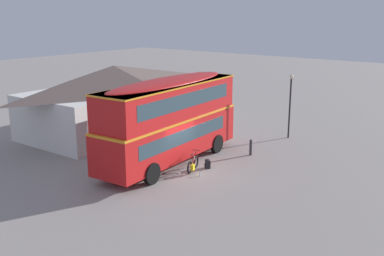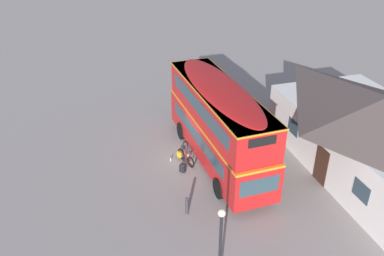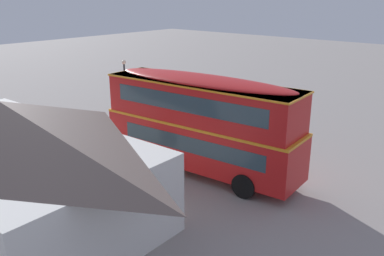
{
  "view_description": "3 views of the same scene",
  "coord_description": "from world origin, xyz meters",
  "px_view_note": "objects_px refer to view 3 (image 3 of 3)",
  "views": [
    {
      "loc": [
        -17.91,
        -14.86,
        8.37
      ],
      "look_at": [
        1.52,
        0.3,
        1.99
      ],
      "focal_mm": 42.63,
      "sensor_mm": 36.0,
      "label": 1
    },
    {
      "loc": [
        19.37,
        -5.4,
        13.28
      ],
      "look_at": [
        -0.2,
        -0.11,
        1.92
      ],
      "focal_mm": 37.86,
      "sensor_mm": 36.0,
      "label": 2
    },
    {
      "loc": [
        -11.29,
        15.82,
        8.48
      ],
      "look_at": [
        1.56,
        0.78,
        1.96
      ],
      "focal_mm": 38.55,
      "sensor_mm": 36.0,
      "label": 3
    }
  ],
  "objects_px": {
    "street_lamp": "(125,84)",
    "kerb_bollard": "(179,131)",
    "backpack_on_ground": "(219,151)",
    "touring_bicycle": "(227,155)",
    "water_bottle_clear_plastic": "(242,157)",
    "double_decker_bus": "(201,120)"
  },
  "relations": [
    {
      "from": "touring_bicycle",
      "to": "backpack_on_ground",
      "type": "height_order",
      "value": "touring_bicycle"
    },
    {
      "from": "water_bottle_clear_plastic",
      "to": "street_lamp",
      "type": "relative_size",
      "value": 0.05
    },
    {
      "from": "kerb_bollard",
      "to": "touring_bicycle",
      "type": "bearing_deg",
      "value": 166.85
    },
    {
      "from": "touring_bicycle",
      "to": "street_lamp",
      "type": "bearing_deg",
      "value": -6.45
    },
    {
      "from": "touring_bicycle",
      "to": "water_bottle_clear_plastic",
      "type": "distance_m",
      "value": 0.91
    },
    {
      "from": "double_decker_bus",
      "to": "touring_bicycle",
      "type": "xyz_separation_m",
      "value": [
        -0.3,
        -1.86,
        -2.27
      ]
    },
    {
      "from": "water_bottle_clear_plastic",
      "to": "kerb_bollard",
      "type": "height_order",
      "value": "kerb_bollard"
    },
    {
      "from": "backpack_on_ground",
      "to": "street_lamp",
      "type": "distance_m",
      "value": 8.72
    },
    {
      "from": "water_bottle_clear_plastic",
      "to": "street_lamp",
      "type": "xyz_separation_m",
      "value": [
        9.59,
        -0.27,
        2.57
      ]
    },
    {
      "from": "touring_bicycle",
      "to": "kerb_bollard",
      "type": "xyz_separation_m",
      "value": [
        4.31,
        -1.01,
        0.13
      ]
    },
    {
      "from": "double_decker_bus",
      "to": "touring_bicycle",
      "type": "bearing_deg",
      "value": -99.08
    },
    {
      "from": "touring_bicycle",
      "to": "backpack_on_ground",
      "type": "bearing_deg",
      "value": -22.85
    },
    {
      "from": "touring_bicycle",
      "to": "kerb_bollard",
      "type": "relative_size",
      "value": 1.69
    },
    {
      "from": "street_lamp",
      "to": "kerb_bollard",
      "type": "bearing_deg",
      "value": 179.61
    },
    {
      "from": "touring_bicycle",
      "to": "water_bottle_clear_plastic",
      "type": "relative_size",
      "value": 7.08
    },
    {
      "from": "street_lamp",
      "to": "kerb_bollard",
      "type": "height_order",
      "value": "street_lamp"
    },
    {
      "from": "touring_bicycle",
      "to": "backpack_on_ground",
      "type": "distance_m",
      "value": 0.92
    },
    {
      "from": "touring_bicycle",
      "to": "backpack_on_ground",
      "type": "xyz_separation_m",
      "value": [
        0.84,
        -0.35,
        -0.11
      ]
    },
    {
      "from": "backpack_on_ground",
      "to": "water_bottle_clear_plastic",
      "type": "xyz_separation_m",
      "value": [
        -1.23,
        -0.42,
        -0.16
      ]
    },
    {
      "from": "backpack_on_ground",
      "to": "street_lamp",
      "type": "height_order",
      "value": "street_lamp"
    },
    {
      "from": "backpack_on_ground",
      "to": "kerb_bollard",
      "type": "relative_size",
      "value": 0.53
    },
    {
      "from": "touring_bicycle",
      "to": "water_bottle_clear_plastic",
      "type": "height_order",
      "value": "touring_bicycle"
    }
  ]
}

